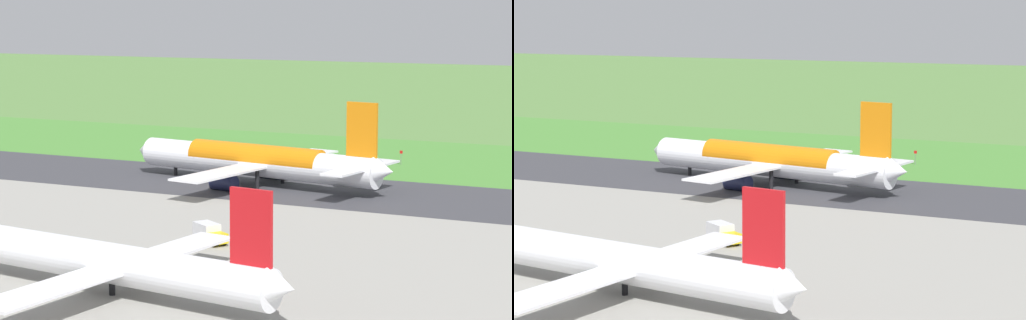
% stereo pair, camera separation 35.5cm
% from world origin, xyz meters
% --- Properties ---
extents(ground_plane, '(800.00, 800.00, 0.00)m').
position_xyz_m(ground_plane, '(0.00, 0.00, 0.00)').
color(ground_plane, '#547F3D').
extents(runway_asphalt, '(600.00, 29.91, 0.06)m').
position_xyz_m(runway_asphalt, '(0.00, 0.00, 0.03)').
color(runway_asphalt, '#38383D').
rests_on(runway_asphalt, ground).
extents(apron_concrete, '(440.00, 110.00, 0.05)m').
position_xyz_m(apron_concrete, '(0.00, 66.06, 0.03)').
color(apron_concrete, gray).
rests_on(apron_concrete, ground).
extents(grass_verge_foreground, '(600.00, 80.00, 0.04)m').
position_xyz_m(grass_verge_foreground, '(0.00, -31.92, 0.02)').
color(grass_verge_foreground, '#478534').
rests_on(grass_verge_foreground, ground).
extents(airliner_main, '(54.03, 44.40, 15.88)m').
position_xyz_m(airliner_main, '(6.32, 0.06, 4.35)').
color(airliner_main, white).
rests_on(airliner_main, ground).
extents(airliner_parked_mid, '(46.50, 38.16, 13.58)m').
position_xyz_m(airliner_parked_mid, '(-10.30, 70.74, 3.71)').
color(airliner_parked_mid, white).
rests_on(airliner_parked_mid, ground).
extents(service_truck_baggage, '(6.10, 5.00, 2.65)m').
position_xyz_m(service_truck_baggage, '(-7.56, 43.75, 1.40)').
color(service_truck_baggage, gold).
rests_on(service_truck_baggage, ground).
extents(no_stopping_sign, '(0.60, 0.10, 2.88)m').
position_xyz_m(no_stopping_sign, '(-8.97, -34.09, 1.70)').
color(no_stopping_sign, slate).
rests_on(no_stopping_sign, ground).
extents(traffic_cone_orange, '(0.40, 0.40, 0.55)m').
position_xyz_m(traffic_cone_orange, '(-5.42, -30.46, 0.28)').
color(traffic_cone_orange, orange).
rests_on(traffic_cone_orange, ground).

